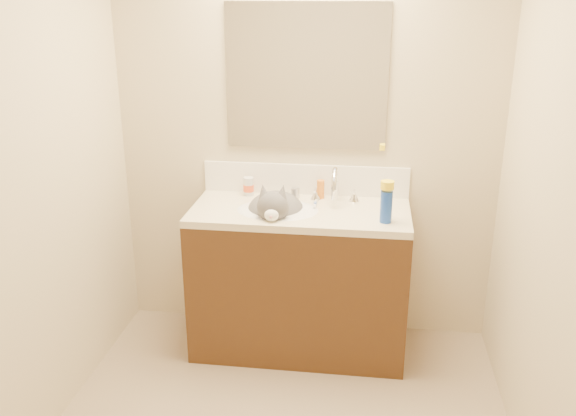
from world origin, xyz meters
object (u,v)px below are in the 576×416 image
(pill_bottle, at_px, (249,186))
(vanity_cabinet, at_px, (300,283))
(cat, at_px, (275,212))
(amber_bottle, at_px, (321,189))
(spray_can, at_px, (386,207))
(silver_jar, at_px, (295,193))
(basin, at_px, (278,222))
(faucet, at_px, (335,188))

(pill_bottle, bearing_deg, vanity_cabinet, -31.09)
(cat, relative_size, amber_bottle, 4.25)
(pill_bottle, height_order, spray_can, spray_can)
(cat, height_order, amber_bottle, cat)
(silver_jar, relative_size, amber_bottle, 0.54)
(cat, height_order, silver_jar, cat)
(amber_bottle, bearing_deg, spray_can, -43.02)
(vanity_cabinet, xyz_separation_m, silver_jar, (-0.05, 0.19, 0.48))
(amber_bottle, bearing_deg, basin, -133.25)
(vanity_cabinet, distance_m, faucet, 0.58)
(cat, relative_size, spray_can, 2.73)
(amber_bottle, bearing_deg, vanity_cabinet, -115.64)
(basin, relative_size, amber_bottle, 4.16)
(basin, relative_size, pill_bottle, 4.14)
(cat, bearing_deg, spray_can, -15.77)
(faucet, bearing_deg, spray_can, -44.78)
(pill_bottle, relative_size, spray_can, 0.65)
(cat, distance_m, amber_bottle, 0.32)
(vanity_cabinet, distance_m, silver_jar, 0.52)
(spray_can, bearing_deg, pill_bottle, 156.73)
(silver_jar, bearing_deg, cat, -112.85)
(cat, bearing_deg, amber_bottle, 39.15)
(vanity_cabinet, xyz_separation_m, cat, (-0.13, -0.01, 0.43))
(spray_can, bearing_deg, silver_jar, 147.09)
(cat, bearing_deg, faucet, 22.03)
(vanity_cabinet, bearing_deg, silver_jar, 104.68)
(basin, relative_size, cat, 0.98)
(vanity_cabinet, relative_size, amber_bottle, 11.10)
(faucet, xyz_separation_m, spray_can, (0.28, -0.28, -0.00))
(silver_jar, relative_size, spray_can, 0.35)
(vanity_cabinet, distance_m, basin, 0.40)
(faucet, distance_m, spray_can, 0.40)
(vanity_cabinet, xyz_separation_m, spray_can, (0.46, -0.14, 0.53))
(silver_jar, bearing_deg, basin, -107.93)
(vanity_cabinet, bearing_deg, cat, -173.80)
(vanity_cabinet, distance_m, cat, 0.45)
(cat, relative_size, silver_jar, 7.83)
(basin, xyz_separation_m, faucet, (0.30, 0.17, 0.16))
(basin, relative_size, spray_can, 2.68)
(faucet, bearing_deg, basin, -150.88)
(vanity_cabinet, relative_size, pill_bottle, 11.05)
(cat, xyz_separation_m, pill_bottle, (-0.19, 0.21, 0.07))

